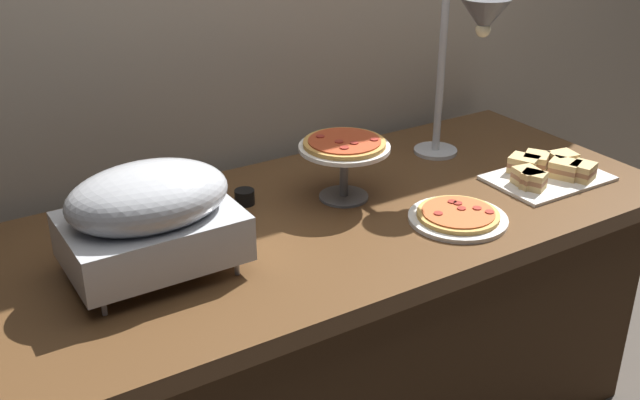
# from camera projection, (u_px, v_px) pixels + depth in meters

# --- Properties ---
(back_wall) EXTENTS (4.40, 0.04, 2.40)m
(back_wall) POSITION_uv_depth(u_px,v_px,m) (249.00, 17.00, 2.28)
(back_wall) COLOR tan
(back_wall) RESTS_ON ground_plane
(buffet_table) EXTENTS (1.90, 0.84, 0.76)m
(buffet_table) POSITION_uv_depth(u_px,v_px,m) (337.00, 325.00, 2.24)
(buffet_table) COLOR brown
(buffet_table) RESTS_ON ground_plane
(chafing_dish) EXTENTS (0.40, 0.28, 0.27)m
(chafing_dish) POSITION_uv_depth(u_px,v_px,m) (150.00, 215.00, 1.73)
(chafing_dish) COLOR #B7BABF
(chafing_dish) RESTS_ON buffet_table
(heat_lamp) EXTENTS (0.15, 0.31, 0.53)m
(heat_lamp) POSITION_uv_depth(u_px,v_px,m) (475.00, 34.00, 2.19)
(heat_lamp) COLOR #B7BABF
(heat_lamp) RESTS_ON buffet_table
(pizza_plate_front) EXTENTS (0.27, 0.27, 0.03)m
(pizza_plate_front) POSITION_uv_depth(u_px,v_px,m) (458.00, 217.00, 2.03)
(pizza_plate_front) COLOR white
(pizza_plate_front) RESTS_ON buffet_table
(pizza_plate_center) EXTENTS (0.25, 0.25, 0.18)m
(pizza_plate_center) POSITION_uv_depth(u_px,v_px,m) (344.00, 151.00, 2.10)
(pizza_plate_center) COLOR #595B60
(pizza_plate_center) RESTS_ON buffet_table
(sandwich_platter) EXTENTS (0.35, 0.24, 0.06)m
(sandwich_platter) POSITION_uv_depth(u_px,v_px,m) (547.00, 172.00, 2.27)
(sandwich_platter) COLOR white
(sandwich_platter) RESTS_ON buffet_table
(sauce_cup_near) EXTENTS (0.06, 0.06, 0.03)m
(sauce_cup_near) POSITION_uv_depth(u_px,v_px,m) (179.00, 198.00, 2.12)
(sauce_cup_near) COLOR black
(sauce_cup_near) RESTS_ON buffet_table
(sauce_cup_far) EXTENTS (0.06, 0.06, 0.04)m
(sauce_cup_far) POSITION_uv_depth(u_px,v_px,m) (245.00, 197.00, 2.12)
(sauce_cup_far) COLOR black
(sauce_cup_far) RESTS_ON buffet_table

